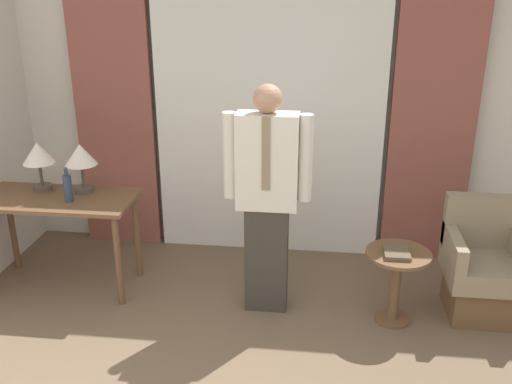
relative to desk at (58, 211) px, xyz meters
name	(u,v)px	position (x,y,z in m)	size (l,w,h in m)	color
wall_back	(270,99)	(1.55, 0.99, 0.71)	(10.00, 0.06, 2.70)	silver
curtain_sheer_center	(269,109)	(1.55, 0.86, 0.65)	(1.94, 0.06, 2.58)	white
curtain_drape_left	(114,105)	(0.20, 0.86, 0.65)	(0.69, 0.06, 2.58)	brown
curtain_drape_right	(434,114)	(2.90, 0.86, 0.65)	(0.69, 0.06, 2.58)	brown
desk	(58,211)	(0.00, 0.00, 0.00)	(1.20, 0.57, 0.76)	brown
table_lamp_left	(38,156)	(-0.17, 0.14, 0.40)	(0.25, 0.25, 0.39)	#4C4238
table_lamp_right	(81,158)	(0.17, 0.14, 0.40)	(0.25, 0.25, 0.39)	#4C4238
bottle_near_edge	(68,188)	(0.14, -0.07, 0.23)	(0.06, 0.06, 0.27)	#2D3851
person	(267,193)	(1.64, -0.13, 0.28)	(0.62, 0.21, 1.69)	#38332D
armchair	(482,271)	(3.21, -0.01, -0.31)	(0.54, 0.56, 0.85)	brown
side_table	(396,275)	(2.57, -0.21, -0.27)	(0.46, 0.46, 0.55)	brown
book	(397,252)	(2.55, -0.24, -0.08)	(0.18, 0.22, 0.03)	brown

